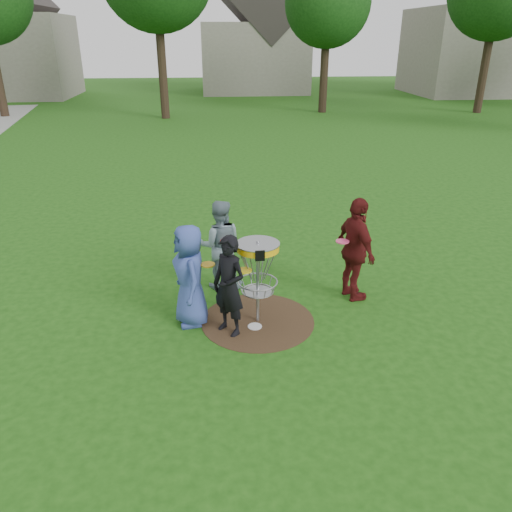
{
  "coord_description": "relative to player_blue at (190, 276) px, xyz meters",
  "views": [
    {
      "loc": [
        -0.65,
        -6.8,
        4.17
      ],
      "look_at": [
        0.0,
        0.3,
        1.0
      ],
      "focal_mm": 35.0,
      "sensor_mm": 36.0,
      "label": 1
    }
  ],
  "objects": [
    {
      "name": "ground",
      "position": [
        1.03,
        -0.07,
        -0.81
      ],
      "size": [
        100.0,
        100.0,
        0.0
      ],
      "primitive_type": "plane",
      "color": "#19470F",
      "rests_on": "ground"
    },
    {
      "name": "dirt_patch",
      "position": [
        1.03,
        -0.07,
        -0.81
      ],
      "size": [
        1.8,
        1.8,
        0.01
      ],
      "primitive_type": "cylinder",
      "color": "#47331E",
      "rests_on": "ground"
    },
    {
      "name": "player_blue",
      "position": [
        0.0,
        0.0,
        0.0
      ],
      "size": [
        0.7,
        0.9,
        1.63
      ],
      "primitive_type": "imported",
      "rotation": [
        0.0,
        0.0,
        -1.32
      ],
      "color": "#374B99",
      "rests_on": "ground"
    },
    {
      "name": "player_black",
      "position": [
        0.58,
        -0.34,
        -0.03
      ],
      "size": [
        0.67,
        0.67,
        1.57
      ],
      "primitive_type": "imported",
      "rotation": [
        0.0,
        0.0,
        -0.8
      ],
      "color": "black",
      "rests_on": "ground"
    },
    {
      "name": "player_grey",
      "position": [
        0.49,
        1.19,
        -0.01
      ],
      "size": [
        0.8,
        0.63,
        1.62
      ],
      "primitive_type": "imported",
      "rotation": [
        0.0,
        0.0,
        3.12
      ],
      "color": "slate",
      "rests_on": "ground"
    },
    {
      "name": "player_maroon",
      "position": [
        2.73,
        0.56,
        0.08
      ],
      "size": [
        0.69,
        1.13,
        1.79
      ],
      "primitive_type": "imported",
      "rotation": [
        0.0,
        0.0,
        1.83
      ],
      "color": "#531313",
      "rests_on": "ground"
    },
    {
      "name": "disc_on_grass",
      "position": [
        0.97,
        -0.25,
        -0.81
      ],
      "size": [
        0.22,
        0.22,
        0.02
      ],
      "primitive_type": "cylinder",
      "color": "silver",
      "rests_on": "ground"
    },
    {
      "name": "disc_golf_basket",
      "position": [
        1.03,
        -0.07,
        0.21
      ],
      "size": [
        0.66,
        0.67,
        1.38
      ],
      "color": "#9EA0A5",
      "rests_on": "ground"
    },
    {
      "name": "held_discs",
      "position": [
        1.04,
        0.29,
        0.2
      ],
      "size": [
        2.41,
        1.36,
        0.16
      ],
      "color": "gold",
      "rests_on": "ground"
    },
    {
      "name": "house_row",
      "position": [
        5.81,
        32.99,
        3.33
      ],
      "size": [
        44.5,
        10.65,
        11.62
      ],
      "color": "gray",
      "rests_on": "ground"
    }
  ]
}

